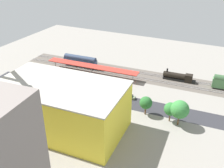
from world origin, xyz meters
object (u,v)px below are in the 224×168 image
object	(u,v)px
parked_car_0	(129,97)
parked_car_1	(113,93)
parked_car_4	(70,83)
street_tree_3	(38,75)
platform_canopy_near	(92,66)
street_tree_4	(109,97)
locomotive	(180,77)
freight_coach_far	(80,61)
construction_building	(62,107)
box_truck_1	(97,101)
parked_car_5	(57,81)
box_truck_0	(52,92)
parked_car_3	(83,87)
box_truck_2	(71,95)
street_tree_1	(180,109)
street_tree_0	(146,103)
parked_car_6	(44,77)
traffic_light	(81,90)
parked_car_2	(98,89)
street_tree_2	(171,109)

from	to	relation	value
parked_car_0	parked_car_1	xyz separation A→B (m)	(6.93, 0.23, 0.11)
parked_car_4	street_tree_3	distance (m)	13.87
platform_canopy_near	street_tree_4	distance (m)	29.42
locomotive	freight_coach_far	distance (m)	48.48
construction_building	box_truck_1	xyz separation A→B (m)	(-3.69, -16.99, -6.03)
platform_canopy_near	parked_car_5	size ratio (longest dim) A/B	10.40
box_truck_0	parked_car_1	bearing A→B (deg)	-153.59
parked_car_3	locomotive	bearing A→B (deg)	-145.29
box_truck_2	street_tree_3	bearing A→B (deg)	-5.60
parked_car_0	street_tree_1	xyz separation A→B (m)	(-21.18, 9.31, 5.34)
parked_car_0	parked_car_1	bearing A→B (deg)	1.92
construction_building	street_tree_0	world-z (taller)	construction_building
parked_car_1	street_tree_4	world-z (taller)	street_tree_4
box_truck_0	parked_car_6	bearing A→B (deg)	-40.18
parked_car_1	box_truck_0	world-z (taller)	box_truck_0
parked_car_3	parked_car_5	distance (m)	13.28
box_truck_2	traffic_light	size ratio (longest dim) A/B	1.48
parked_car_1	construction_building	distance (m)	27.86
street_tree_3	street_tree_4	size ratio (longest dim) A/B	1.43
construction_building	parked_car_1	bearing A→B (deg)	-105.13
parked_car_1	parked_car_6	distance (m)	34.85
box_truck_0	street_tree_3	distance (m)	10.24
parked_car_5	parked_car_4	bearing A→B (deg)	-178.47
parked_car_4	box_truck_1	size ratio (longest dim) A/B	0.46
box_truck_0	freight_coach_far	bearing A→B (deg)	-81.00
freight_coach_far	box_truck_1	size ratio (longest dim) A/B	1.89
parked_car_5	parked_car_6	size ratio (longest dim) A/B	0.91
parked_car_0	parked_car_3	size ratio (longest dim) A/B	1.13
box_truck_1	street_tree_4	distance (m)	4.98
parked_car_5	street_tree_1	size ratio (longest dim) A/B	0.48
street_tree_0	construction_building	bearing A→B (deg)	40.07
parked_car_5	box_truck_2	bearing A→B (deg)	145.55
parked_car_2	box_truck_2	xyz separation A→B (m)	(6.77, 9.73, 0.96)
street_tree_0	platform_canopy_near	bearing A→B (deg)	-32.45
locomotive	street_tree_2	distance (m)	32.72
street_tree_3	parked_car_2	bearing A→B (deg)	-161.38
parked_car_6	traffic_light	distance (m)	26.40
freight_coach_far	parked_car_2	size ratio (longest dim) A/B	3.72
box_truck_1	locomotive	bearing A→B (deg)	-125.33
parked_car_0	box_truck_0	distance (m)	31.01
parked_car_4	box_truck_2	bearing A→B (deg)	125.90
platform_canopy_near	street_tree_2	xyz separation A→B (m)	(-42.35, 21.81, 0.78)
parked_car_0	street_tree_4	size ratio (longest dim) A/B	0.78
locomotive	box_truck_2	size ratio (longest dim) A/B	1.59
street_tree_0	parked_car_0	bearing A→B (deg)	-40.78
parked_car_6	street_tree_4	distance (m)	38.01
parked_car_6	box_truck_1	size ratio (longest dim) A/B	0.51
parked_car_5	box_truck_0	xyz separation A→B (m)	(-5.22, 10.48, 0.97)
street_tree_0	street_tree_1	bearing A→B (deg)	173.56
parked_car_2	street_tree_0	world-z (taller)	street_tree_0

